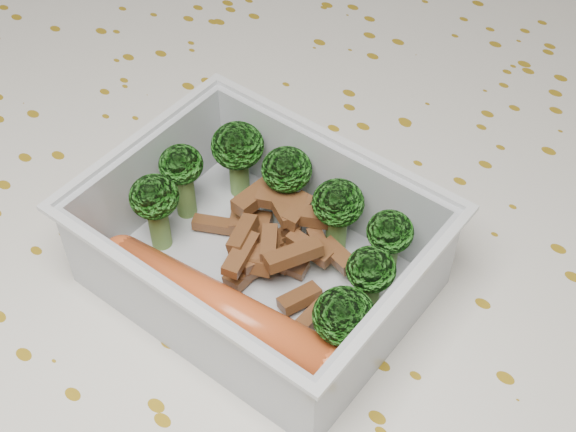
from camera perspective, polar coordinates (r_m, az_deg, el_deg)
The scene contains 6 objects.
dining_table at distance 0.53m, azimuth 0.18°, elevation -8.16°, with size 1.40×0.90×0.75m.
tablecloth at distance 0.49m, azimuth 0.20°, elevation -4.84°, with size 1.46×0.96×0.19m.
lunch_container at distance 0.43m, azimuth -2.01°, elevation -2.94°, with size 0.17×0.14×0.06m.
broccoli_florets at distance 0.42m, azimuth -0.31°, elevation 0.16°, with size 0.16×0.09×0.05m.
meat_pile at distance 0.44m, azimuth -1.03°, elevation -1.77°, with size 0.10×0.07×0.03m.
sausage at distance 0.41m, azimuth -4.85°, elevation -6.59°, with size 0.15×0.04×0.02m.
Camera 1 is at (0.18, -0.23, 1.11)m, focal length 50.00 mm.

